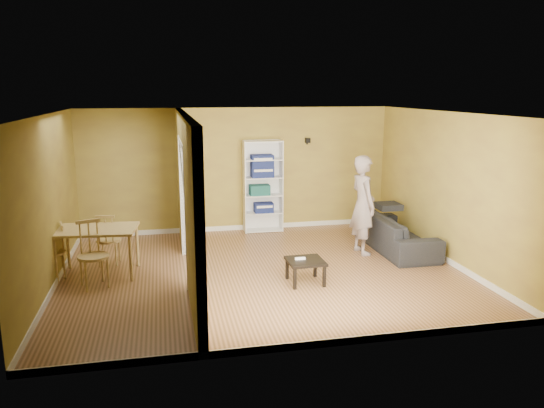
{
  "coord_description": "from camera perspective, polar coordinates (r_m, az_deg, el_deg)",
  "views": [
    {
      "loc": [
        -1.57,
        -8.22,
        2.97
      ],
      "look_at": [
        0.2,
        0.2,
        1.1
      ],
      "focal_mm": 35.0,
      "sensor_mm": 36.0,
      "label": 1
    }
  ],
  "objects": [
    {
      "name": "room_shell",
      "position": [
        8.53,
        -1.04,
        0.97
      ],
      "size": [
        6.5,
        6.5,
        6.5
      ],
      "color": "#9C6C48",
      "rests_on": "ground"
    },
    {
      "name": "partition",
      "position": [
        8.4,
        -9.11,
        0.63
      ],
      "size": [
        0.22,
        5.5,
        2.6
      ],
      "primitive_type": null,
      "color": "#B1A03C",
      "rests_on": "ground"
    },
    {
      "name": "wall_speaker",
      "position": [
        11.38,
        3.86,
        6.84
      ],
      "size": [
        0.1,
        0.1,
        0.1
      ],
      "primitive_type": "cube",
      "color": "black",
      "rests_on": "room_shell"
    },
    {
      "name": "sofa",
      "position": [
        10.25,
        13.19,
        -2.48
      ],
      "size": [
        2.2,
        0.95,
        0.84
      ],
      "primitive_type": "imported",
      "rotation": [
        0.0,
        0.0,
        1.57
      ],
      "color": "black",
      "rests_on": "ground"
    },
    {
      "name": "person",
      "position": [
        9.74,
        9.79,
        0.8
      ],
      "size": [
        0.83,
        0.68,
        2.13
      ],
      "primitive_type": "imported",
      "rotation": [
        0.0,
        0.0,
        1.68
      ],
      "color": "slate",
      "rests_on": "ground"
    },
    {
      "name": "bookshelf",
      "position": [
        11.2,
        -1.04,
        1.96
      ],
      "size": [
        0.81,
        0.36,
        1.93
      ],
      "color": "white",
      "rests_on": "ground"
    },
    {
      "name": "paper_box_navy_a",
      "position": [
        11.25,
        -0.91,
        -0.37
      ],
      "size": [
        0.4,
        0.26,
        0.2
      ],
      "primitive_type": "cube",
      "color": "navy",
      "rests_on": "bookshelf"
    },
    {
      "name": "paper_box_teal",
      "position": [
        11.15,
        -1.35,
        1.53
      ],
      "size": [
        0.42,
        0.27,
        0.21
      ],
      "primitive_type": "cube",
      "color": "#1D8C63",
      "rests_on": "bookshelf"
    },
    {
      "name": "paper_box_navy_b",
      "position": [
        11.1,
        -1.07,
        3.52
      ],
      "size": [
        0.46,
        0.3,
        0.24
      ],
      "primitive_type": "cube",
      "color": "navy",
      "rests_on": "bookshelf"
    },
    {
      "name": "paper_box_navy_c",
      "position": [
        11.06,
        -1.09,
        4.71
      ],
      "size": [
        0.45,
        0.3,
        0.23
      ],
      "primitive_type": "cube",
      "color": "navy",
      "rests_on": "bookshelf"
    },
    {
      "name": "coffee_table",
      "position": [
        8.3,
        3.62,
        -6.39
      ],
      "size": [
        0.56,
        0.56,
        0.37
      ],
      "rotation": [
        0.0,
        0.0,
        0.02
      ],
      "color": "black",
      "rests_on": "ground"
    },
    {
      "name": "game_controller",
      "position": [
        8.3,
        3.04,
        -5.87
      ],
      "size": [
        0.16,
        0.04,
        0.03
      ],
      "primitive_type": "cube",
      "color": "white",
      "rests_on": "coffee_table"
    },
    {
      "name": "dining_table",
      "position": [
        9.0,
        -18.32,
        -3.0
      ],
      "size": [
        1.24,
        0.83,
        0.78
      ],
      "rotation": [
        0.0,
        0.0,
        -0.1
      ],
      "color": "tan",
      "rests_on": "ground"
    },
    {
      "name": "chair_left",
      "position": [
        9.19,
        -22.48,
        -4.69
      ],
      "size": [
        0.49,
        0.49,
        0.88
      ],
      "primitive_type": null,
      "rotation": [
        0.0,
        0.0,
        -1.33
      ],
      "color": "tan",
      "rests_on": "ground"
    },
    {
      "name": "chair_near",
      "position": [
        8.52,
        -18.68,
        -5.17
      ],
      "size": [
        0.6,
        0.6,
        1.03
      ],
      "primitive_type": null,
      "rotation": [
        0.0,
        0.0,
        0.35
      ],
      "color": "tan",
      "rests_on": "ground"
    },
    {
      "name": "chair_far",
      "position": [
        9.55,
        -17.18,
        -3.58
      ],
      "size": [
        0.46,
        0.46,
        0.91
      ],
      "primitive_type": null,
      "rotation": [
        0.0,
        0.0,
        3.02
      ],
      "color": "tan",
      "rests_on": "ground"
    }
  ]
}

